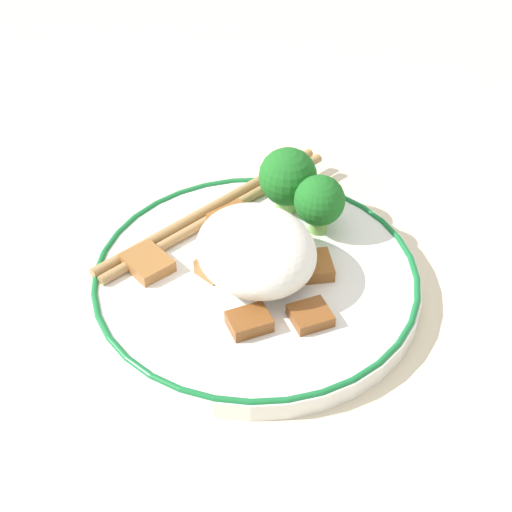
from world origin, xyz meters
TOP-DOWN VIEW (x-y plane):
  - ground_plane at (0.00, 0.00)m, footprint 3.00×3.00m
  - plate at (0.00, 0.00)m, footprint 0.25×0.25m
  - rice_mound at (-0.00, 0.00)m, footprint 0.10×0.09m
  - broccoli_back_left at (0.02, -0.07)m, footprint 0.04×0.04m
  - broccoli_back_center at (0.06, -0.07)m, footprint 0.05×0.05m
  - meat_near_front at (0.06, -0.02)m, footprint 0.03×0.04m
  - meat_near_left at (-0.02, -0.04)m, footprint 0.04×0.03m
  - meat_near_right at (0.05, 0.07)m, footprint 0.04×0.03m
  - meat_near_back at (-0.04, 0.03)m, footprint 0.03×0.03m
  - meat_on_rice_edge at (-0.06, -0.01)m, footprint 0.03×0.03m
  - meat_mid_left at (0.02, 0.02)m, footprint 0.03×0.03m
  - chopsticks at (0.08, -0.01)m, footprint 0.06×0.24m

SIDE VIEW (x-z plane):
  - ground_plane at x=0.00m, z-range 0.00..0.00m
  - plate at x=0.00m, z-range 0.00..0.02m
  - chopsticks at x=0.08m, z-range 0.02..0.02m
  - meat_on_rice_edge at x=-0.06m, z-range 0.02..0.02m
  - meat_near_right at x=0.05m, z-range 0.02..0.03m
  - meat_near_left at x=-0.02m, z-range 0.02..0.03m
  - meat_near_back at x=-0.04m, z-range 0.02..0.03m
  - meat_near_front at x=0.06m, z-range 0.02..0.03m
  - meat_mid_left at x=0.02m, z-range 0.02..0.03m
  - rice_mound at x=0.00m, z-range 0.02..0.07m
  - broccoli_back_left at x=0.02m, z-range 0.02..0.07m
  - broccoli_back_center at x=0.06m, z-range 0.02..0.07m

